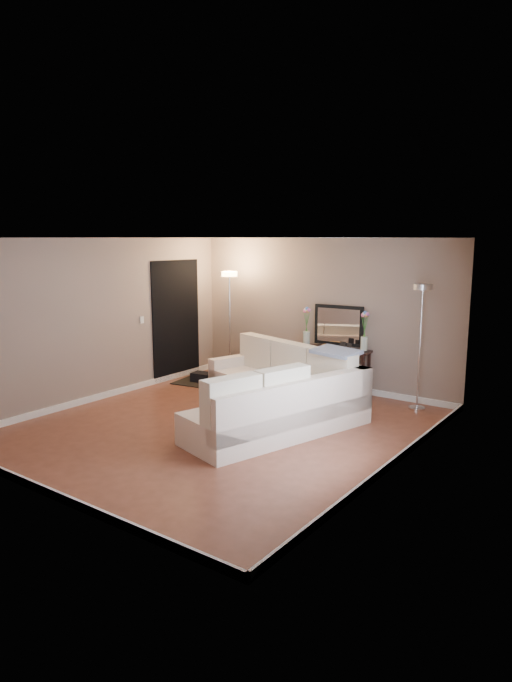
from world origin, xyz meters
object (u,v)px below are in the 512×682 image
Objects in this scene: floor_lamp_unlit at (421,322)px; console_table at (329,367)px; sectional_sofa at (278,393)px; floor_lamp_lit at (230,304)px.

console_table is at bearing 175.78° from floor_lamp_unlit.
sectional_sofa reaches higher than console_table.
sectional_sofa is at bearing -133.62° from floor_lamp_unlit.
console_table is at bearing 8.12° from floor_lamp_lit.
floor_lamp_unlit is (1.60, -0.12, 0.93)m from console_table.
sectional_sofa is 2.41m from floor_lamp_unlit.
floor_lamp_lit reaches higher than console_table.
floor_lamp_lit reaches higher than sectional_sofa.
floor_lamp_lit is at bearing -171.88° from console_table.
floor_lamp_lit reaches higher than floor_lamp_unlit.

